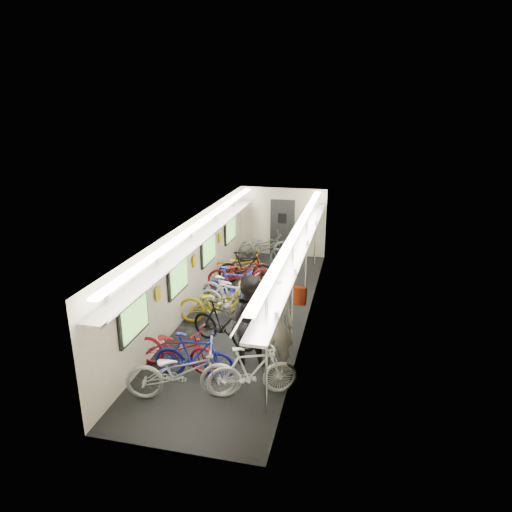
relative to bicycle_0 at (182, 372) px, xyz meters
The scene contains 18 objects.
train_car_shell 4.52m from the bicycle_0, 90.33° to the left, with size 10.00×10.00×10.00m.
bicycle_0 is the anchor object (origin of this frame).
bicycle_1 0.63m from the bicycle_0, 89.63° to the left, with size 0.45×1.61×0.97m, color navy.
bicycle_2 0.96m from the bicycle_0, 117.90° to the left, with size 0.64×1.83×0.96m, color maroon.
bicycle_3 2.00m from the bicycle_0, 84.58° to the left, with size 0.48×1.72×1.03m, color black.
bicycle_4 3.00m from the bicycle_0, 95.28° to the left, with size 0.68×1.94×1.02m, color #BB9811.
bicycle_5 3.22m from the bicycle_0, 90.25° to the left, with size 0.53×1.87×1.12m, color silver.
bicycle_6 3.76m from the bicycle_0, 91.12° to the left, with size 0.71×2.03×1.06m, color silver.
bicycle_7 4.02m from the bicycle_0, 91.37° to the left, with size 0.52×1.85×1.11m, color #19219B.
bicycle_8 5.18m from the bicycle_0, 92.96° to the left, with size 0.67×1.92×1.01m, color maroon.
bicycle_9 5.67m from the bicycle_0, 92.50° to the left, with size 0.47×1.66×1.00m, color black.
bicycle_10 5.84m from the bicycle_0, 94.00° to the left, with size 0.63×1.81×0.95m, color orange.
bicycle_11 1.28m from the bicycle_0, 15.61° to the left, with size 0.47×1.68×1.01m, color silver.
bicycle_12 7.54m from the bicycle_0, 91.01° to the left, with size 0.68×1.95×1.03m, color slate.
bicycle_14 7.99m from the bicycle_0, 91.15° to the left, with size 0.65×1.86×0.98m, color slate.
passenger_near 1.99m from the bicycle_0, 39.94° to the left, with size 0.72×0.47×1.98m, color gray.
passenger_mid 1.78m from the bicycle_0, 60.24° to the left, with size 0.94×0.73×1.93m, color black.
backpack 2.94m from the bicycle_0, 49.92° to the left, with size 0.26×0.14×0.38m, color #B22D11.
Camera 1 is at (2.58, -10.31, 5.12)m, focal length 32.00 mm.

